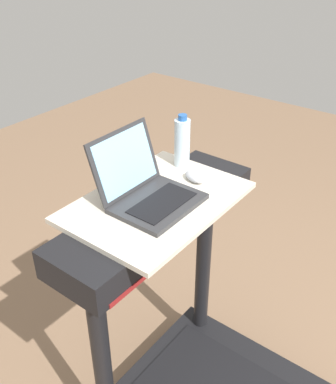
{
  "coord_description": "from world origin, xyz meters",
  "views": [
    {
      "loc": [
        -1.05,
        -0.16,
        1.94
      ],
      "look_at": [
        0.0,
        0.65,
        1.13
      ],
      "focal_mm": 41.74,
      "sensor_mm": 36.0,
      "label": 1
    }
  ],
  "objects": [
    {
      "name": "laptop",
      "position": [
        -0.03,
        0.72,
        1.13
      ],
      "size": [
        0.3,
        0.31,
        0.24
      ],
      "rotation": [
        0.0,
        0.0,
        0.05
      ],
      "color": "#2D2D30",
      "rests_on": "desk_board"
    },
    {
      "name": "desk_board",
      "position": [
        0.0,
        0.7,
        1.07
      ],
      "size": [
        0.65,
        0.45,
        0.02
      ],
      "primitive_type": "cube",
      "color": "beige",
      "rests_on": "treadmill_base"
    },
    {
      "name": "computer_mouse",
      "position": [
        0.2,
        0.67,
        1.1
      ],
      "size": [
        0.09,
        0.12,
        0.03
      ],
      "primitive_type": "ellipsoid",
      "rotation": [
        0.0,
        0.0,
        -0.38
      ],
      "color": "#B2B2B7",
      "rests_on": "desk_board"
    },
    {
      "name": "water_bottle",
      "position": [
        0.27,
        0.79,
        1.18
      ],
      "size": [
        0.06,
        0.06,
        0.22
      ],
      "color": "silver",
      "rests_on": "desk_board"
    }
  ]
}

